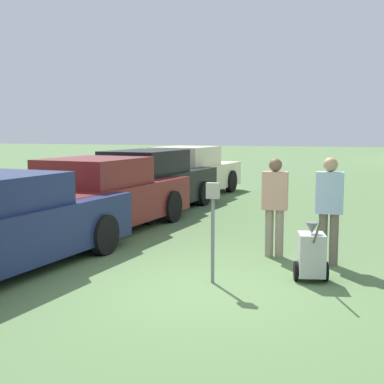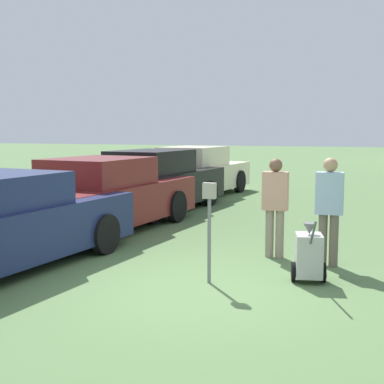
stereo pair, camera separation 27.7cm
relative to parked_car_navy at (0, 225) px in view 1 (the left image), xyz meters
The scene contains 9 objects.
ground_plane 3.22m from the parked_car_navy, ahead, with size 120.00×120.00×0.00m, color #517042.
parked_car_navy is the anchor object (origin of this frame).
parked_car_maroon 3.29m from the parked_car_navy, 90.01° to the left, with size 2.46×5.19×1.55m.
parked_car_black 6.05m from the parked_car_navy, 90.01° to the left, with size 2.34×5.37×1.61m.
parked_car_cream 9.42m from the parked_car_navy, 90.01° to the left, with size 2.40×5.30×1.59m.
parking_meter 3.30m from the parked_car_navy, ahead, with size 0.18×0.09×1.41m.
person_worker 4.41m from the parked_car_navy, 28.47° to the left, with size 0.43×0.24×1.67m.
person_supervisor 5.10m from the parked_car_navy, 20.66° to the left, with size 0.42×0.22×1.71m.
equipment_cart 4.67m from the parked_car_navy, ahead, with size 0.52×1.00×1.00m.
Camera 1 is at (2.02, -6.72, 2.15)m, focal length 50.00 mm.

